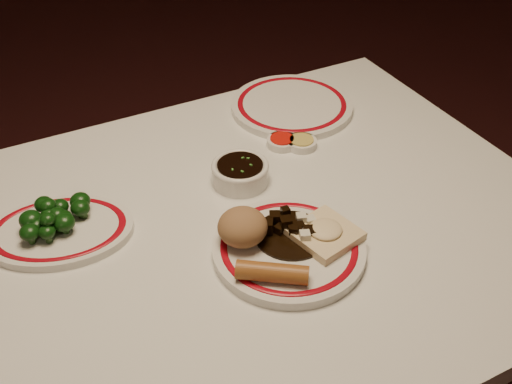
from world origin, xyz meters
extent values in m
cube|color=white|center=(0.00, 0.00, 0.73)|extent=(1.20, 0.90, 0.04)
cylinder|color=black|center=(0.54, 0.39, 0.35)|extent=(0.06, 0.06, 0.71)
cylinder|color=silver|center=(0.05, -0.10, 0.76)|extent=(0.27, 0.27, 0.02)
torus|color=maroon|center=(0.05, -0.10, 0.77)|extent=(0.23, 0.23, 0.00)
ellipsoid|color=#966B47|center=(-0.01, -0.05, 0.80)|extent=(0.08, 0.08, 0.06)
cylinder|color=#955824|center=(-0.01, -0.16, 0.78)|extent=(0.11, 0.09, 0.03)
cube|color=beige|center=(0.12, -0.11, 0.78)|extent=(0.12, 0.12, 0.02)
ellipsoid|color=beige|center=(0.12, -0.11, 0.79)|extent=(0.06, 0.06, 0.02)
cylinder|color=black|center=(0.07, -0.08, 0.77)|extent=(0.13, 0.13, 0.00)
cube|color=black|center=(0.07, -0.08, 0.78)|extent=(0.03, 0.03, 0.02)
cube|color=black|center=(0.08, -0.09, 0.78)|extent=(0.02, 0.02, 0.02)
cube|color=black|center=(0.08, -0.09, 0.78)|extent=(0.02, 0.02, 0.01)
cube|color=black|center=(0.07, -0.07, 0.79)|extent=(0.02, 0.02, 0.02)
cube|color=black|center=(0.07, -0.08, 0.78)|extent=(0.02, 0.02, 0.02)
cube|color=black|center=(0.03, -0.06, 0.79)|extent=(0.03, 0.03, 0.02)
cube|color=black|center=(0.06, -0.05, 0.79)|extent=(0.03, 0.03, 0.02)
cube|color=black|center=(0.05, -0.07, 0.78)|extent=(0.02, 0.02, 0.01)
cube|color=black|center=(0.08, -0.04, 0.78)|extent=(0.02, 0.02, 0.01)
cube|color=black|center=(0.07, -0.09, 0.79)|extent=(0.02, 0.02, 0.01)
cube|color=black|center=(0.08, -0.08, 0.78)|extent=(0.02, 0.02, 0.02)
cube|color=black|center=(0.09, -0.10, 0.78)|extent=(0.03, 0.03, 0.02)
cube|color=beige|center=(0.10, -0.07, 0.79)|extent=(0.02, 0.02, 0.01)
cube|color=beige|center=(0.08, -0.11, 0.79)|extent=(0.02, 0.02, 0.01)
cube|color=beige|center=(0.09, -0.09, 0.78)|extent=(0.02, 0.02, 0.01)
cube|color=beige|center=(0.11, -0.08, 0.78)|extent=(0.02, 0.02, 0.01)
torus|color=maroon|center=(-0.28, 0.13, 0.77)|extent=(0.28, 0.28, 0.00)
cylinder|color=#23471C|center=(-0.28, 0.13, 0.77)|extent=(0.01, 0.01, 0.01)
ellipsoid|color=#0E360D|center=(-0.28, 0.13, 0.79)|extent=(0.03, 0.03, 0.02)
cylinder|color=#23471C|center=(-0.27, 0.15, 0.77)|extent=(0.01, 0.01, 0.01)
ellipsoid|color=#0E360D|center=(-0.27, 0.15, 0.78)|extent=(0.03, 0.03, 0.02)
cylinder|color=#23471C|center=(-0.30, 0.10, 0.77)|extent=(0.01, 0.01, 0.01)
ellipsoid|color=#0E360D|center=(-0.30, 0.10, 0.79)|extent=(0.03, 0.03, 0.02)
cylinder|color=#23471C|center=(-0.23, 0.14, 0.77)|extent=(0.01, 0.01, 0.01)
ellipsoid|color=#0E360D|center=(-0.23, 0.14, 0.79)|extent=(0.03, 0.03, 0.03)
cylinder|color=#23471C|center=(-0.31, 0.13, 0.77)|extent=(0.01, 0.01, 0.01)
ellipsoid|color=#0E360D|center=(-0.31, 0.13, 0.78)|extent=(0.04, 0.04, 0.03)
cylinder|color=#23471C|center=(-0.29, 0.13, 0.77)|extent=(0.01, 0.01, 0.02)
ellipsoid|color=#0E360D|center=(-0.29, 0.13, 0.79)|extent=(0.03, 0.03, 0.02)
cylinder|color=#23471C|center=(-0.27, 0.12, 0.77)|extent=(0.01, 0.01, 0.01)
ellipsoid|color=#0E360D|center=(-0.27, 0.12, 0.79)|extent=(0.04, 0.04, 0.03)
cylinder|color=#23471C|center=(-0.27, 0.11, 0.77)|extent=(0.01, 0.01, 0.01)
ellipsoid|color=#0E360D|center=(-0.27, 0.11, 0.79)|extent=(0.04, 0.04, 0.03)
cylinder|color=#23471C|center=(-0.26, 0.16, 0.77)|extent=(0.01, 0.01, 0.01)
ellipsoid|color=#0E360D|center=(-0.26, 0.16, 0.79)|extent=(0.03, 0.03, 0.03)
cylinder|color=#23471C|center=(-0.23, 0.16, 0.77)|extent=(0.01, 0.01, 0.01)
ellipsoid|color=#0E360D|center=(-0.23, 0.16, 0.79)|extent=(0.04, 0.04, 0.03)
cylinder|color=#23471C|center=(-0.23, 0.13, 0.77)|extent=(0.01, 0.01, 0.01)
ellipsoid|color=#0E360D|center=(-0.23, 0.13, 0.78)|extent=(0.03, 0.03, 0.02)
cylinder|color=#23471C|center=(-0.33, 0.11, 0.77)|extent=(0.01, 0.01, 0.01)
ellipsoid|color=#0E360D|center=(-0.33, 0.11, 0.79)|extent=(0.03, 0.03, 0.03)
cylinder|color=#23471C|center=(-0.27, 0.15, 0.77)|extent=(0.01, 0.01, 0.01)
ellipsoid|color=#0E360D|center=(-0.27, 0.15, 0.79)|extent=(0.03, 0.03, 0.02)
cylinder|color=#23471C|center=(-0.32, 0.14, 0.77)|extent=(0.01, 0.01, 0.01)
ellipsoid|color=#0E360D|center=(-0.32, 0.14, 0.79)|extent=(0.04, 0.04, 0.03)
ellipsoid|color=#0E360D|center=(-0.28, 0.13, 0.79)|extent=(0.03, 0.03, 0.02)
ellipsoid|color=#0E360D|center=(-0.29, 0.14, 0.79)|extent=(0.03, 0.03, 0.02)
ellipsoid|color=#0E360D|center=(-0.29, 0.15, 0.80)|extent=(0.03, 0.03, 0.02)
ellipsoid|color=#0E360D|center=(-0.29, 0.11, 0.80)|extent=(0.03, 0.03, 0.02)
ellipsoid|color=#0E360D|center=(-0.29, 0.16, 0.80)|extent=(0.03, 0.03, 0.03)
cylinder|color=silver|center=(0.07, 0.12, 0.77)|extent=(0.11, 0.11, 0.04)
cylinder|color=black|center=(0.07, 0.12, 0.79)|extent=(0.09, 0.09, 0.00)
cylinder|color=silver|center=(0.21, 0.19, 0.76)|extent=(0.06, 0.06, 0.02)
cylinder|color=red|center=(0.21, 0.19, 0.77)|extent=(0.05, 0.05, 0.00)
cylinder|color=silver|center=(0.24, 0.17, 0.76)|extent=(0.06, 0.06, 0.02)
cylinder|color=tan|center=(0.24, 0.17, 0.77)|extent=(0.05, 0.05, 0.00)
cylinder|color=silver|center=(0.30, 0.31, 0.76)|extent=(0.36, 0.36, 0.02)
torus|color=maroon|center=(0.30, 0.31, 0.77)|extent=(0.31, 0.31, 0.00)
camera|label=1|loc=(-0.36, -0.78, 1.50)|focal=45.00mm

